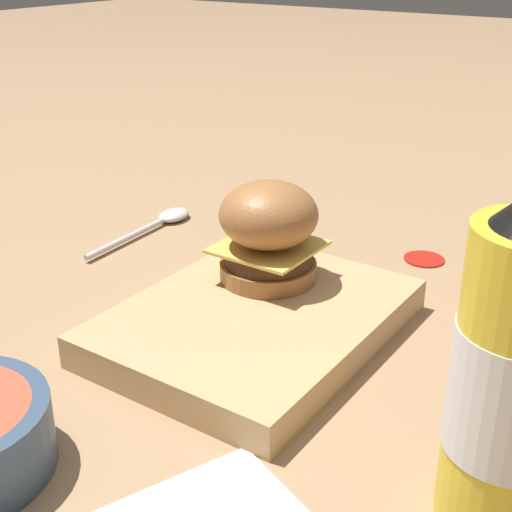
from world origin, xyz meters
name	(u,v)px	position (x,y,z in m)	size (l,w,h in m)	color
ground_plane	(332,341)	(0.00, 0.00, 0.00)	(6.00, 6.00, 0.00)	#9E7A56
serving_board	(256,321)	(-0.03, 0.06, 0.02)	(0.28, 0.21, 0.03)	tan
burger	(268,231)	(0.02, 0.09, 0.08)	(0.09, 0.09, 0.10)	#9E6638
spoon	(163,220)	(0.13, 0.32, 0.01)	(0.19, 0.04, 0.01)	silver
ketchup_puddle	(423,258)	(0.22, 0.00, 0.00)	(0.05, 0.05, 0.00)	#B21E14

